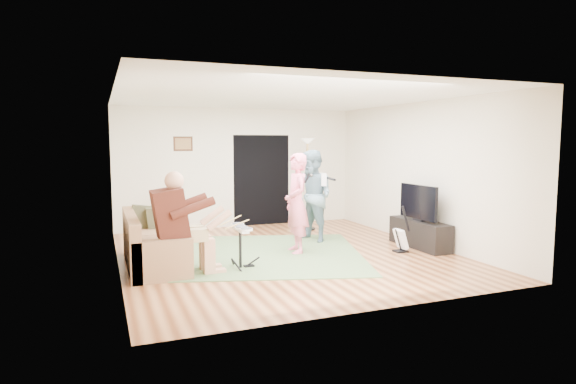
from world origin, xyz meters
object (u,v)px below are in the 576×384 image
Objects in this scene: singer at (296,203)px; guitarist at (313,196)px; sofa at (149,249)px; television at (418,202)px; dining_chair at (170,223)px; guitar_spare at (401,239)px; tv_cabinet at (420,234)px; torchiere_lamp at (307,167)px; drum_kit at (240,249)px.

singer is 1.01m from guitarist.
singer is (2.50, 0.02, 0.60)m from sofa.
television is at bearing 83.99° from singer.
singer reaches higher than dining_chair.
guitar_spare reaches higher than tv_cabinet.
guitar_spare is 2.94m from torchiere_lamp.
singer is 1.71× the size of television.
singer reaches higher than sofa.
sofa is 4.81m from tv_cabinet.
guitar_spare is at bearing 0.61° from drum_kit.
television is (3.45, 0.24, 0.55)m from drum_kit.
sofa is 2.57m from singer.
tv_cabinet is (1.63, -1.20, -0.65)m from guitarist.
guitar_spare is at bearing -75.86° from torchiere_lamp.
singer is 2.13× the size of guitar_spare.
guitarist is 2.03× the size of dining_chair.
guitar_spare is at bearing 17.10° from guitarist.
guitarist is 1.28× the size of tv_cabinet.
tv_cabinet is (1.21, -2.42, -1.13)m from torchiere_lamp.
television is at bearing -20.10° from dining_chair.
torchiere_lamp reaches higher than tv_cabinet.
guitarist is (0.66, 0.76, 0.02)m from singer.
singer is 2.28m from television.
guitar_spare is at bearing -157.67° from television.
drum_kit is 0.77× the size of dining_chair.
tv_cabinet is 1.37× the size of television.
guitarist is 2.93m from dining_chair.
television is (0.50, 0.20, 0.61)m from guitar_spare.
guitar_spare is at bearing -8.30° from sofa.
guitarist is 2.13m from tv_cabinet.
sofa is 1.45m from drum_kit.
singer is at bearing 169.04° from television.
drum_kit reaches higher than tv_cabinet.
guitar_spare is (2.95, 0.03, -0.06)m from drum_kit.
sofa is 1.18× the size of singer.
television is (4.13, -2.51, 0.54)m from dining_chair.
drum_kit is at bearing -130.73° from torchiere_lamp.
drum_kit is at bearing -176.09° from television.
tv_cabinet is at bearing -4.94° from sofa.
singer is 1.25× the size of tv_cabinet.
torchiere_lamp is 1.44× the size of tv_cabinet.
tv_cabinet is at bearing 84.22° from singer.
dining_chair is 4.88m from tv_cabinet.
sofa is at bearing -96.78° from guitarist.
television is at bearing 180.00° from tv_cabinet.
singer is 2.41m from tv_cabinet.
torchiere_lamp is at bearing 29.29° from sofa.
torchiere_lamp is 3.16m from dining_chair.
drum_kit is (1.29, -0.65, 0.02)m from sofa.
torchiere_lamp is at bearing 116.55° from tv_cabinet.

